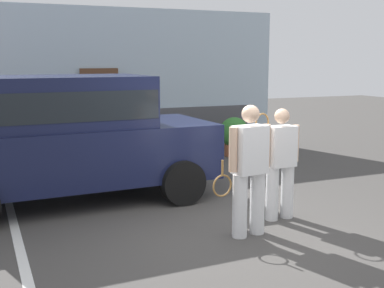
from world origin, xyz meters
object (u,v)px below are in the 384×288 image
at_px(potted_plant_by_porch, 234,134).
at_px(parked_suv, 64,133).
at_px(tennis_player_man, 249,169).
at_px(tennis_player_woman, 280,162).

bearing_deg(potted_plant_by_porch, parked_suv, -150.91).
height_order(tennis_player_man, tennis_player_woman, tennis_player_man).
distance_m(tennis_player_man, potted_plant_by_porch, 5.58).
relative_size(tennis_player_man, potted_plant_by_porch, 1.85).
bearing_deg(tennis_player_woman, tennis_player_man, 26.98).
distance_m(parked_suv, tennis_player_man, 3.22).
distance_m(tennis_player_woman, potted_plant_by_porch, 4.88).
height_order(parked_suv, tennis_player_man, parked_suv).
xyz_separation_m(parked_suv, tennis_player_man, (1.94, -2.56, -0.25)).
distance_m(parked_suv, potted_plant_by_porch, 5.06).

